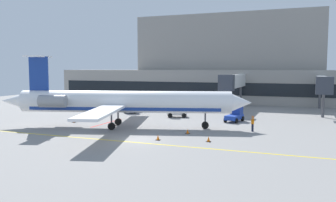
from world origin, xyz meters
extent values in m
cube|color=gray|center=(0.00, 0.00, -0.05)|extent=(120.00, 120.00, 0.10)
cube|color=yellow|center=(0.00, -1.34, 0.00)|extent=(108.00, 0.24, 0.01)
cube|color=red|center=(-9.20, 8.78, 0.00)|extent=(0.30, 8.00, 0.01)
cube|color=gray|center=(-4.94, 45.20, 3.57)|extent=(70.82, 10.41, 7.14)
cube|color=gray|center=(-0.74, 47.81, 13.45)|extent=(41.97, 7.29, 12.61)
cube|color=black|center=(-4.94, 39.95, 3.21)|extent=(67.99, 0.12, 2.60)
cube|color=silver|center=(4.19, 32.51, 5.17)|extent=(1.40, 14.99, 2.40)
cube|color=#2D333D|center=(4.19, 24.11, 5.17)|extent=(2.40, 2.00, 2.64)
cylinder|color=#4C4C51|center=(4.19, 38.50, 1.98)|extent=(0.44, 0.44, 3.97)
cylinder|color=#4C4C51|center=(4.19, 25.81, 1.98)|extent=(0.44, 0.44, 3.97)
cube|color=silver|center=(18.93, 32.40, 4.99)|extent=(1.40, 15.20, 2.40)
cube|color=#2D333D|center=(18.93, 23.90, 4.99)|extent=(2.40, 2.00, 2.64)
cylinder|color=#4C4C51|center=(18.93, 38.50, 1.90)|extent=(0.44, 0.44, 3.79)
cylinder|color=#4C4C51|center=(18.93, 25.60, 1.90)|extent=(0.44, 0.44, 3.79)
cylinder|color=white|center=(-5.04, 6.30, 3.32)|extent=(26.39, 10.17, 2.76)
cube|color=navy|center=(-5.04, 6.30, 2.56)|extent=(23.75, 9.15, 0.50)
cone|color=white|center=(8.69, 10.33, 3.32)|extent=(3.68, 3.45, 2.71)
cone|color=white|center=(-19.04, 2.19, 3.32)|extent=(4.10, 3.26, 2.35)
cube|color=white|center=(-8.12, 13.12, 2.90)|extent=(6.06, 12.37, 0.28)
cube|color=white|center=(-3.95, -1.11, 2.90)|extent=(6.06, 12.37, 0.28)
cylinder|color=gray|center=(-13.85, 5.98, 3.53)|extent=(3.61, 2.39, 1.52)
cylinder|color=gray|center=(-12.62, 1.80, 3.53)|extent=(3.61, 2.39, 1.52)
cube|color=navy|center=(-15.80, 3.14, 6.87)|extent=(2.45, 0.93, 4.34)
cube|color=white|center=(-15.80, 3.14, 9.04)|extent=(3.10, 4.78, 0.20)
cylinder|color=#3F3F44|center=(4.69, 9.15, 1.42)|extent=(0.20, 0.20, 1.49)
cylinder|color=black|center=(4.69, 9.15, 0.45)|extent=(0.96, 0.59, 0.90)
cylinder|color=#3F3F44|center=(-6.83, 7.64, 1.42)|extent=(0.20, 0.20, 1.49)
cylinder|color=black|center=(-6.83, 7.64, 0.45)|extent=(0.96, 0.59, 0.90)
cylinder|color=#3F3F44|center=(-5.82, 4.20, 1.42)|extent=(0.20, 0.20, 1.49)
cylinder|color=black|center=(-5.82, 4.20, 0.45)|extent=(0.96, 0.59, 0.90)
cube|color=#1E4CB2|center=(-10.92, 20.45, 0.64)|extent=(2.09, 3.77, 0.58)
cube|color=#1A4197|center=(-10.99, 19.43, 1.52)|extent=(1.76, 1.57, 1.18)
cylinder|color=black|center=(-10.08, 19.11, 0.35)|extent=(0.33, 0.72, 0.70)
cylinder|color=black|center=(-11.93, 19.23, 0.35)|extent=(0.33, 0.72, 0.70)
cylinder|color=black|center=(-9.91, 21.67, 0.35)|extent=(0.33, 0.72, 0.70)
cylinder|color=black|center=(-11.76, 21.79, 0.35)|extent=(0.33, 0.72, 0.70)
cube|color=silver|center=(-2.08, 17.76, 0.63)|extent=(3.37, 2.35, 0.56)
cube|color=#B8B1A9|center=(-2.90, 17.50, 1.48)|extent=(1.57, 1.65, 1.15)
cylinder|color=black|center=(-2.88, 16.72, 0.35)|extent=(0.75, 0.48, 0.70)
cylinder|color=black|center=(-3.33, 18.15, 0.35)|extent=(0.75, 0.48, 0.70)
cylinder|color=black|center=(-0.84, 17.37, 0.35)|extent=(0.75, 0.48, 0.70)
cylinder|color=black|center=(-1.29, 18.80, 0.35)|extent=(0.75, 0.48, 0.70)
cube|color=#19389E|center=(7.01, 16.22, 0.66)|extent=(2.24, 3.72, 0.62)
cube|color=navy|center=(7.20, 17.17, 1.54)|extent=(1.68, 1.64, 1.15)
cylinder|color=black|center=(6.46, 17.57, 0.35)|extent=(0.41, 0.74, 0.70)
cylinder|color=black|center=(8.03, 17.26, 0.35)|extent=(0.41, 0.74, 0.70)
cylinder|color=black|center=(5.99, 15.18, 0.35)|extent=(0.41, 0.74, 0.70)
cylinder|color=black|center=(7.56, 14.87, 0.35)|extent=(0.41, 0.74, 0.70)
cylinder|color=white|center=(-13.91, 26.02, 1.33)|extent=(5.21, 2.65, 1.97)
sphere|color=white|center=(-11.44, 25.67, 1.33)|extent=(1.93, 1.93, 1.93)
sphere|color=white|center=(-16.38, 26.37, 1.33)|extent=(1.93, 1.93, 1.93)
cube|color=#59595B|center=(-15.40, 26.02, 0.17)|extent=(0.60, 1.77, 0.35)
cube|color=#59595B|center=(-12.41, 26.02, 0.17)|extent=(0.60, 1.77, 0.35)
cylinder|color=#191E33|center=(10.55, 9.17, 0.46)|extent=(0.18, 0.18, 0.91)
cylinder|color=#191E33|center=(10.45, 9.35, 0.46)|extent=(0.18, 0.18, 0.91)
cylinder|color=orange|center=(10.50, 9.26, 1.19)|extent=(0.34, 0.34, 0.56)
sphere|color=tan|center=(10.50, 9.26, 1.59)|extent=(0.24, 0.24, 0.24)
cylinder|color=orange|center=(10.61, 9.07, 1.55)|extent=(0.28, 0.38, 0.50)
cylinder|color=#F2590C|center=(10.61, 9.07, 1.77)|extent=(0.06, 0.06, 0.28)
cylinder|color=orange|center=(10.39, 9.45, 1.55)|extent=(0.28, 0.38, 0.50)
cylinder|color=#F2590C|center=(10.39, 9.45, 1.77)|extent=(0.06, 0.06, 0.28)
cone|color=orange|center=(1.90, 0.56, 0.28)|extent=(0.36, 0.36, 0.55)
cube|color=black|center=(1.90, 0.56, 0.02)|extent=(0.47, 0.47, 0.04)
cone|color=orange|center=(-13.73, 7.49, 0.28)|extent=(0.36, 0.36, 0.55)
cube|color=black|center=(-13.73, 7.49, 0.02)|extent=(0.47, 0.47, 0.04)
cone|color=orange|center=(7.07, 1.69, 0.28)|extent=(0.36, 0.36, 0.55)
cube|color=black|center=(7.07, 1.69, 0.02)|extent=(0.47, 0.47, 0.04)
cone|color=orange|center=(3.70, 5.14, 0.28)|extent=(0.36, 0.36, 0.55)
cube|color=black|center=(3.70, 5.14, 0.02)|extent=(0.47, 0.47, 0.04)
camera|label=1|loc=(15.99, -32.94, 7.55)|focal=37.48mm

